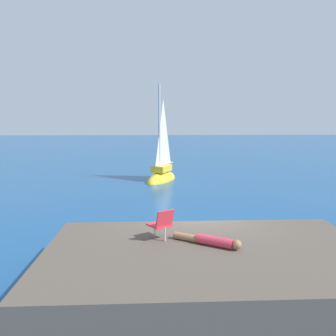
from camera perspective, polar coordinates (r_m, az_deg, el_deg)
name	(u,v)px	position (r m, az deg, el deg)	size (l,w,h in m)	color
ground_plane	(197,242)	(11.54, 4.73, -11.98)	(160.00, 160.00, 0.00)	navy
shore_ledge	(210,268)	(8.57, 6.82, -15.97)	(7.74, 4.67, 0.92)	brown
boulder_seaward	(291,244)	(12.02, 19.49, -11.59)	(0.83, 0.66, 0.46)	brown
boulder_inland	(173,245)	(11.24, 0.84, -12.51)	(1.19, 0.95, 0.65)	#5A4D48
sailboat_near	(162,175)	(22.56, -1.03, -1.17)	(2.60, 3.71, 6.72)	yellow
person_sunbather	(210,241)	(8.63, 6.83, -11.70)	(1.55, 1.07, 0.25)	#DB384C
beach_chair	(162,223)	(8.86, -1.03, -8.90)	(0.72, 0.76, 0.80)	#E03342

